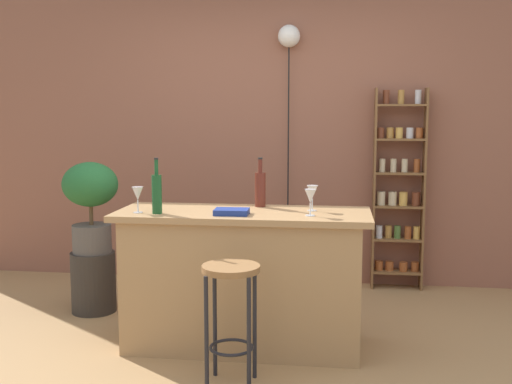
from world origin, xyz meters
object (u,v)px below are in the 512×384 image
object	(u,v)px
cookbook	(232,212)
pendant_globe_light	(289,42)
wine_glass_left	(312,193)
wine_glass_center	(310,197)
bar_stool	(231,297)
plant_stool	(93,282)
bottle_wine_red	(260,188)
bottle_soda_blue	(157,193)
wine_glass_right	(138,194)
potted_plant	(91,198)
spice_shelf	(399,190)

from	to	relation	value
cookbook	pendant_globe_light	distance (m)	2.07
wine_glass_left	wine_glass_center	distance (m)	0.19
bar_stool	plant_stool	bearing A→B (deg)	138.06
wine_glass_left	wine_glass_center	bearing A→B (deg)	-91.09
pendant_globe_light	bottle_wine_red	bearing A→B (deg)	-93.40
wine_glass_center	bottle_soda_blue	bearing A→B (deg)	-177.52
cookbook	bottle_wine_red	bearing A→B (deg)	66.86
wine_glass_right	bottle_soda_blue	bearing A→B (deg)	-6.81
bottle_wine_red	potted_plant	bearing A→B (deg)	165.70
plant_stool	wine_glass_right	world-z (taller)	wine_glass_right
spice_shelf	plant_stool	bearing A→B (deg)	-157.93
plant_stool	pendant_globe_light	world-z (taller)	pendant_globe_light
potted_plant	wine_glass_right	world-z (taller)	potted_plant
bottle_soda_blue	wine_glass_center	distance (m)	0.95
potted_plant	wine_glass_center	size ratio (longest dim) A/B	4.20
potted_plant	bottle_wine_red	xyz separation A→B (m)	(1.33, -0.34, 0.14)
potted_plant	bottle_soda_blue	bearing A→B (deg)	-43.99
bottle_soda_blue	pendant_globe_light	size ratio (longest dim) A/B	0.15
spice_shelf	wine_glass_right	world-z (taller)	spice_shelf
bar_stool	wine_glass_right	distance (m)	0.95
bottle_wine_red	pendant_globe_light	distance (m)	1.73
potted_plant	pendant_globe_light	bearing A→B (deg)	35.25
bottle_wine_red	wine_glass_right	size ratio (longest dim) A/B	2.01
spice_shelf	wine_glass_center	world-z (taller)	spice_shelf
spice_shelf	wine_glass_right	bearing A→B (deg)	-137.03
bar_stool	potted_plant	world-z (taller)	potted_plant
wine_glass_right	pendant_globe_light	world-z (taller)	pendant_globe_light
bar_stool	pendant_globe_light	xyz separation A→B (m)	(0.14, 2.13, 1.61)
spice_shelf	potted_plant	size ratio (longest dim) A/B	2.50
bar_stool	potted_plant	distance (m)	1.74
potted_plant	bottle_wine_red	size ratio (longest dim) A/B	2.09
bar_stool	bottle_soda_blue	size ratio (longest dim) A/B	1.98
bottle_wine_red	bottle_soda_blue	bearing A→B (deg)	-149.01
bottle_soda_blue	wine_glass_left	size ratio (longest dim) A/B	2.13
cookbook	potted_plant	bearing A→B (deg)	149.07
bar_stool	bottle_wine_red	xyz separation A→B (m)	(0.06, 0.80, 0.51)
bar_stool	bottle_soda_blue	world-z (taller)	bottle_soda_blue
wine_glass_left	bottle_soda_blue	bearing A→B (deg)	-166.18
cookbook	wine_glass_center	bearing A→B (deg)	0.83
spice_shelf	wine_glass_center	xyz separation A→B (m)	(-0.68, -1.62, 0.15)
wine_glass_center	pendant_globe_light	distance (m)	2.01
bottle_soda_blue	wine_glass_center	xyz separation A→B (m)	(0.95, 0.04, -0.02)
plant_stool	wine_glass_left	size ratio (longest dim) A/B	2.82
wine_glass_left	potted_plant	bearing A→B (deg)	164.50
spice_shelf	bottle_soda_blue	world-z (taller)	spice_shelf
spice_shelf	wine_glass_left	xyz separation A→B (m)	(-0.68, -1.42, 0.15)
potted_plant	plant_stool	bearing A→B (deg)	-90.00
wine_glass_left	wine_glass_right	size ratio (longest dim) A/B	1.00
bar_stool	bottle_wine_red	size ratio (longest dim) A/B	2.09
potted_plant	bottle_soda_blue	xyz separation A→B (m)	(0.73, -0.70, 0.15)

